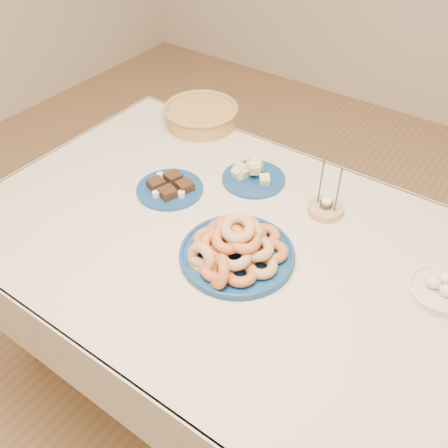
% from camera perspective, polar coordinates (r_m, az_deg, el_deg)
% --- Properties ---
extents(ground, '(5.00, 5.00, 0.00)m').
position_cam_1_polar(ground, '(2.14, 0.81, -16.56)').
color(ground, brown).
rests_on(ground, ground).
extents(dining_table, '(1.71, 1.11, 0.75)m').
position_cam_1_polar(dining_table, '(1.63, 1.03, -4.48)').
color(dining_table, brown).
rests_on(dining_table, ground).
extents(donut_platter, '(0.44, 0.44, 0.16)m').
position_cam_1_polar(donut_platter, '(1.46, 1.34, -2.81)').
color(donut_platter, navy).
rests_on(donut_platter, dining_table).
extents(melon_plate, '(0.26, 0.26, 0.08)m').
position_cam_1_polar(melon_plate, '(1.79, 3.26, 5.65)').
color(melon_plate, navy).
rests_on(melon_plate, dining_table).
extents(brownie_plate, '(0.25, 0.25, 0.04)m').
position_cam_1_polar(brownie_plate, '(1.74, -6.20, 4.14)').
color(brownie_plate, navy).
rests_on(brownie_plate, dining_table).
extents(wicker_basket, '(0.39, 0.39, 0.08)m').
position_cam_1_polar(wicker_basket, '(2.10, -2.65, 12.40)').
color(wicker_basket, olive).
rests_on(wicker_basket, dining_table).
extents(candle_holder, '(0.13, 0.13, 0.19)m').
position_cam_1_polar(candle_holder, '(1.67, 11.52, 1.77)').
color(candle_holder, tan).
rests_on(candle_holder, dining_table).
extents(egg_bowl, '(0.19, 0.19, 0.06)m').
position_cam_1_polar(egg_bowl, '(1.51, 23.49, -6.84)').
color(egg_bowl, beige).
rests_on(egg_bowl, dining_table).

